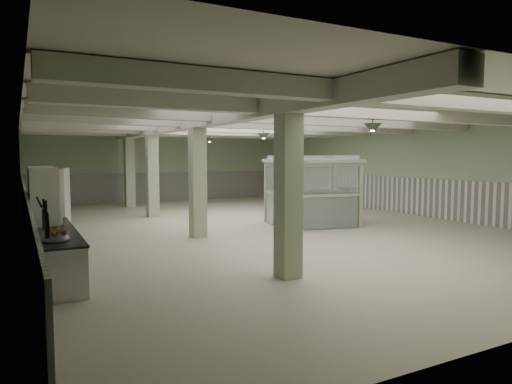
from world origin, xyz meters
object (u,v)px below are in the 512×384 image
walkin_cooler (44,215)px  guard_booth (312,179)px  filing_cabinet (348,204)px  prep_counter (53,249)px

walkin_cooler → guard_booth: (8.43, 1.51, 0.56)m
walkin_cooler → filing_cabinet: (10.05, 1.56, -0.40)m
prep_counter → guard_booth: (8.35, 2.79, 1.12)m
guard_booth → walkin_cooler: bearing=-158.6°
prep_counter → filing_cabinet: filing_cabinet is taller
walkin_cooler → guard_booth: bearing=10.1°
prep_counter → filing_cabinet: bearing=15.9°
prep_counter → walkin_cooler: size_ratio=2.08×
filing_cabinet → walkin_cooler: bearing=-174.3°
prep_counter → guard_booth: 8.87m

